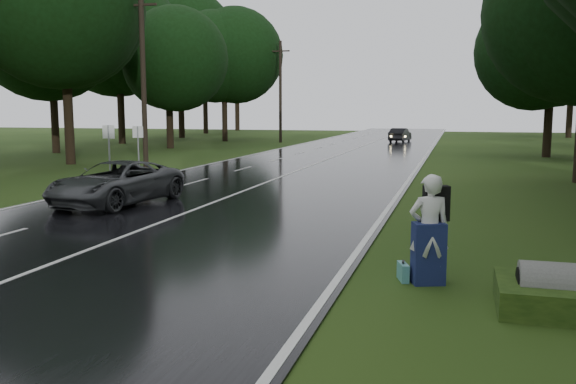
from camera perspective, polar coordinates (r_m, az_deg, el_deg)
name	(u,v)px	position (r m, az deg, el deg)	size (l,w,h in m)	color
ground	(43,269)	(13.05, -22.09, -6.75)	(160.00, 160.00, 0.00)	#294313
road	(298,171)	(31.11, 0.96, 2.02)	(12.00, 140.00, 0.04)	black
lane_center	(298,170)	(31.10, 0.96, 2.06)	(0.12, 140.00, 0.01)	silver
grey_car	(116,183)	(20.68, -15.86, 0.83)	(2.34, 5.08, 1.41)	#414346
far_car	(400,135)	(59.51, 10.51, 5.30)	(1.39, 4.00, 1.32)	black
hitchhiker	(429,233)	(11.22, 13.17, -3.80)	(0.85, 0.81, 2.01)	silver
suitcase	(403,272)	(11.48, 10.77, -7.40)	(0.13, 0.46, 0.33)	teal
culvert	(569,312)	(10.63, 24.96, -10.18)	(0.78, 0.78, 1.55)	slate
utility_pole_mid	(146,167)	(33.96, -13.21, 2.27)	(1.80, 0.28, 9.56)	black
utility_pole_far	(281,142)	(58.12, -0.71, 4.68)	(1.80, 0.28, 9.52)	black
road_sign_a	(110,180)	(28.47, -16.37, 1.13)	(0.59, 0.10, 2.44)	white
road_sign_b	(139,174)	(30.67, -13.83, 1.67)	(0.56, 0.10, 2.33)	white
tree_left_d	(71,164)	(37.23, -19.76, 2.48)	(10.36, 10.36, 16.18)	black
tree_left_e	(170,148)	(50.43, -11.00, 4.07)	(7.67, 7.67, 11.99)	black
tree_left_f	(225,141)	(60.82, -5.95, 4.78)	(9.36, 9.36, 14.63)	black
tree_right_e	(546,157)	(43.75, 23.12, 3.04)	(7.67, 7.67, 11.99)	black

